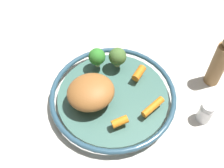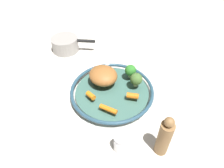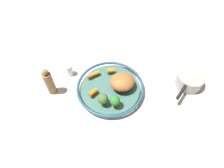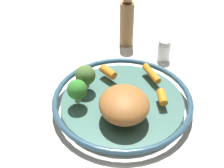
# 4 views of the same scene
# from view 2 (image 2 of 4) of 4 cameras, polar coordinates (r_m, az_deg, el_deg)

# --- Properties ---
(ground_plane) EXTENTS (2.34, 2.34, 0.00)m
(ground_plane) POSITION_cam_2_polar(r_m,az_deg,el_deg) (0.83, 0.00, -3.08)
(ground_plane) COLOR beige
(serving_bowl) EXTENTS (0.34, 0.34, 0.04)m
(serving_bowl) POSITION_cam_2_polar(r_m,az_deg,el_deg) (0.82, 0.00, -2.19)
(serving_bowl) COLOR #3D665B
(serving_bowl) RESTS_ON ground_plane
(roast_chicken_piece) EXTENTS (0.17, 0.16, 0.06)m
(roast_chicken_piece) POSITION_cam_2_polar(r_m,az_deg,el_deg) (0.82, -2.53, 2.46)
(roast_chicken_piece) COLOR #985D2C
(roast_chicken_piece) RESTS_ON serving_bowl
(baby_carrot_right) EXTENTS (0.05, 0.03, 0.02)m
(baby_carrot_right) POSITION_cam_2_polar(r_m,az_deg,el_deg) (0.77, 5.90, -3.36)
(baby_carrot_right) COLOR orange
(baby_carrot_right) RESTS_ON serving_bowl
(baby_carrot_near_rim) EXTENTS (0.04, 0.04, 0.02)m
(baby_carrot_near_rim) POSITION_cam_2_polar(r_m,az_deg,el_deg) (0.77, -6.06, -3.27)
(baby_carrot_near_rim) COLOR orange
(baby_carrot_near_rim) RESTS_ON serving_bowl
(baby_carrot_back) EXTENTS (0.07, 0.04, 0.02)m
(baby_carrot_back) POSITION_cam_2_polar(r_m,az_deg,el_deg) (0.73, -1.39, -7.10)
(baby_carrot_back) COLOR orange
(baby_carrot_back) RESTS_ON serving_bowl
(broccoli_floret_edge) EXTENTS (0.05, 0.05, 0.06)m
(broccoli_floret_edge) POSITION_cam_2_polar(r_m,az_deg,el_deg) (0.84, 5.28, 3.85)
(broccoli_floret_edge) COLOR #94AC66
(broccoli_floret_edge) RESTS_ON serving_bowl
(broccoli_floret_mid) EXTENTS (0.05, 0.05, 0.06)m
(broccoli_floret_mid) POSITION_cam_2_polar(r_m,az_deg,el_deg) (0.80, 6.90, 1.37)
(broccoli_floret_mid) COLOR tan
(broccoli_floret_mid) RESTS_ON serving_bowl
(salt_shaker) EXTENTS (0.04, 0.04, 0.06)m
(salt_shaker) POSITION_cam_2_polar(r_m,az_deg,el_deg) (0.66, 2.10, -16.62)
(salt_shaker) COLOR white
(salt_shaker) RESTS_ON ground_plane
(pepper_mill) EXTENTS (0.04, 0.04, 0.17)m
(pepper_mill) POSITION_cam_2_polar(r_m,az_deg,el_deg) (0.64, 14.68, -14.43)
(pepper_mill) COLOR olive
(pepper_mill) RESTS_ON ground_plane
(saucepan) EXTENTS (0.23, 0.14, 0.07)m
(saucepan) POSITION_cam_2_polar(r_m,az_deg,el_deg) (1.09, -13.09, 10.98)
(saucepan) COLOR #9E9993
(saucepan) RESTS_ON ground_plane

